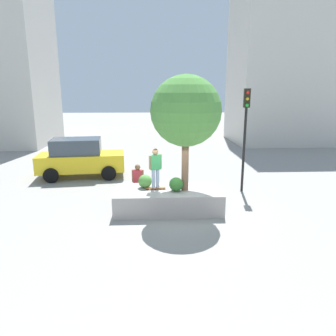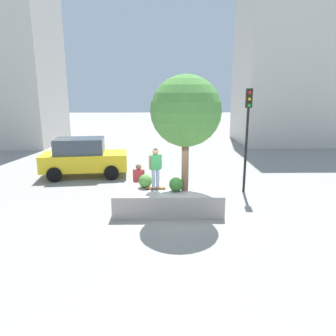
{
  "view_description": "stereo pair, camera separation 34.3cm",
  "coord_description": "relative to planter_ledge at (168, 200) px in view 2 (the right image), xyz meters",
  "views": [
    {
      "loc": [
        -0.89,
        -11.81,
        4.75
      ],
      "look_at": [
        -0.35,
        0.28,
        1.77
      ],
      "focal_mm": 33.56,
      "sensor_mm": 36.0,
      "label": 1
    },
    {
      "loc": [
        -0.55,
        -11.82,
        4.75
      ],
      "look_at": [
        -0.35,
        0.28,
        1.77
      ],
      "focal_mm": 33.56,
      "sensor_mm": 36.0,
      "label": 2
    }
  ],
  "objects": [
    {
      "name": "boxwood_shrub",
      "position": [
        -0.93,
        0.3,
        0.71
      ],
      "size": [
        0.55,
        0.55,
        0.55
      ],
      "primitive_type": "sphere",
      "color": "#4C8C3D",
      "rests_on": "planter_ledge"
    },
    {
      "name": "taxi_cab",
      "position": [
        -4.7,
        5.34,
        0.68
      ],
      "size": [
        4.9,
        2.62,
        2.19
      ],
      "color": "gold",
      "rests_on": "ground"
    },
    {
      "name": "hedge_clump",
      "position": [
        0.31,
        -0.2,
        0.71
      ],
      "size": [
        0.56,
        0.56,
        0.56
      ],
      "primitive_type": "sphere",
      "color": "#2D6628",
      "rests_on": "planter_ledge"
    },
    {
      "name": "passerby_with_bag",
      "position": [
        -1.29,
        1.45,
        0.48
      ],
      "size": [
        0.53,
        0.25,
        1.59
      ],
      "color": "#847056",
      "rests_on": "ground"
    },
    {
      "name": "skateboard",
      "position": [
        -0.5,
        0.07,
        0.49
      ],
      "size": [
        0.81,
        0.26,
        0.07
      ],
      "color": "brown",
      "rests_on": "planter_ledge"
    },
    {
      "name": "traffic_light_corner",
      "position": [
        3.7,
        2.32,
        2.86
      ],
      "size": [
        0.31,
        0.35,
        4.86
      ],
      "color": "black",
      "rests_on": "ground"
    },
    {
      "name": "skateboarder",
      "position": [
        -0.5,
        0.07,
        1.43
      ],
      "size": [
        0.51,
        0.32,
        1.6
      ],
      "color": "#8C9EB7",
      "rests_on": "skateboard"
    },
    {
      "name": "ground_plane",
      "position": [
        0.35,
        -0.28,
        -0.44
      ],
      "size": [
        120.0,
        120.0,
        0.0
      ],
      "primitive_type": "plane",
      "color": "gray"
    },
    {
      "name": "brick_midrise",
      "position": [
        12.35,
        17.53,
        7.23
      ],
      "size": [
        10.81,
        7.4,
        15.33
      ],
      "primitive_type": "cube",
      "color": "beige",
      "rests_on": "ground"
    },
    {
      "name": "planter_ledge",
      "position": [
        0.0,
        0.0,
        0.0
      ],
      "size": [
        4.28,
        2.01,
        0.87
      ],
      "primitive_type": "cube",
      "color": "gray",
      "rests_on": "ground"
    },
    {
      "name": "plaza_tree",
      "position": [
        0.68,
        -0.04,
        3.56
      ],
      "size": [
        2.72,
        2.72,
        4.5
      ],
      "color": "brown",
      "rests_on": "planter_ledge"
    }
  ]
}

